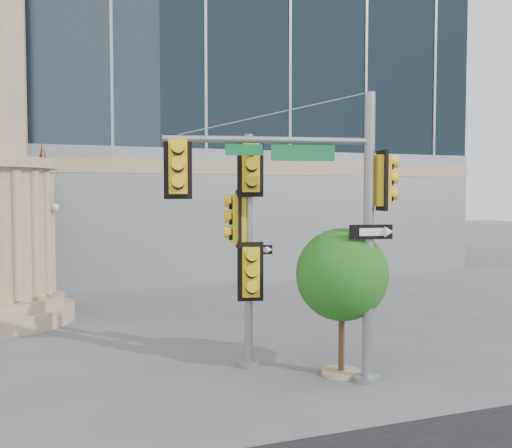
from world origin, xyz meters
name	(u,v)px	position (x,y,z in m)	size (l,w,h in m)	color
ground	(293,393)	(0.00, 0.00, 0.00)	(120.00, 120.00, 0.00)	#545456
main_signal_pole	(318,204)	(0.70, 0.34, 3.81)	(4.71, 1.33, 6.14)	slate
secondary_signal_pole	(247,232)	(-0.32, 1.89, 3.16)	(0.93, 0.80, 5.38)	slate
street_tree	(343,278)	(1.54, 0.76, 2.15)	(2.10, 2.05, 3.26)	gray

